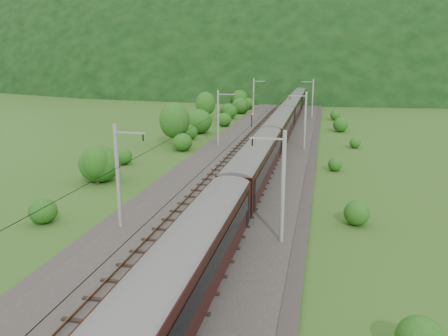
# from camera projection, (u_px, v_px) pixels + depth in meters

# --- Properties ---
(ground) EXTENTS (600.00, 600.00, 0.00)m
(ground) POSITION_uv_depth(u_px,v_px,m) (198.00, 237.00, 32.56)
(ground) COLOR #37591B
(ground) RESTS_ON ground
(railbed) EXTENTS (14.00, 220.00, 0.30)m
(railbed) POSITION_uv_depth(u_px,v_px,m) (227.00, 195.00, 41.95)
(railbed) COLOR #38332D
(railbed) RESTS_ON ground
(track_left) EXTENTS (2.40, 220.00, 0.27)m
(track_left) POSITION_uv_depth(u_px,v_px,m) (203.00, 191.00, 42.41)
(track_left) COLOR brown
(track_left) RESTS_ON railbed
(track_right) EXTENTS (2.40, 220.00, 0.27)m
(track_right) POSITION_uv_depth(u_px,v_px,m) (251.00, 194.00, 41.37)
(track_right) COLOR brown
(track_right) RESTS_ON railbed
(catenary_left) EXTENTS (2.54, 192.28, 8.00)m
(catenary_left) POSITION_uv_depth(u_px,v_px,m) (219.00, 117.00, 62.92)
(catenary_left) COLOR gray
(catenary_left) RESTS_ON railbed
(catenary_right) EXTENTS (2.54, 192.28, 8.00)m
(catenary_right) POSITION_uv_depth(u_px,v_px,m) (305.00, 119.00, 60.27)
(catenary_right) COLOR gray
(catenary_right) RESTS_ON railbed
(overhead_wires) EXTENTS (4.83, 198.00, 0.03)m
(overhead_wires) POSITION_uv_depth(u_px,v_px,m) (227.00, 123.00, 40.19)
(overhead_wires) COLOR black
(overhead_wires) RESTS_ON ground
(mountain_main) EXTENTS (504.00, 360.00, 244.00)m
(mountain_main) POSITION_uv_depth(u_px,v_px,m) (312.00, 76.00, 277.72)
(mountain_main) COLOR black
(mountain_main) RESTS_ON ground
(mountain_ridge) EXTENTS (336.00, 280.00, 132.00)m
(mountain_ridge) POSITION_uv_depth(u_px,v_px,m) (158.00, 72.00, 341.41)
(mountain_ridge) COLOR black
(mountain_ridge) RESTS_ON ground
(train) EXTENTS (2.94, 163.10, 5.10)m
(train) POSITION_uv_depth(u_px,v_px,m) (279.00, 123.00, 63.52)
(train) COLOR black
(train) RESTS_ON ground
(hazard_post_near) EXTENTS (0.14, 0.14, 1.28)m
(hazard_post_near) POSITION_uv_depth(u_px,v_px,m) (251.00, 149.00, 58.17)
(hazard_post_near) COLOR red
(hazard_post_near) RESTS_ON railbed
(hazard_post_far) EXTENTS (0.17, 0.17, 1.57)m
(hazard_post_far) POSITION_uv_depth(u_px,v_px,m) (254.00, 155.00, 54.22)
(hazard_post_far) COLOR red
(hazard_post_far) RESTS_ON railbed
(signal) EXTENTS (0.28, 0.28, 2.49)m
(signal) POSITION_uv_depth(u_px,v_px,m) (252.00, 119.00, 79.49)
(signal) COLOR black
(signal) RESTS_ON railbed
(vegetation_left) EXTENTS (12.15, 151.75, 6.42)m
(vegetation_left) POSITION_uv_depth(u_px,v_px,m) (154.00, 141.00, 57.38)
(vegetation_left) COLOR #224F15
(vegetation_left) RESTS_ON ground
(vegetation_right) EXTENTS (4.97, 107.93, 2.36)m
(vegetation_right) POSITION_uv_depth(u_px,v_px,m) (356.00, 206.00, 36.06)
(vegetation_right) COLOR #224F15
(vegetation_right) RESTS_ON ground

